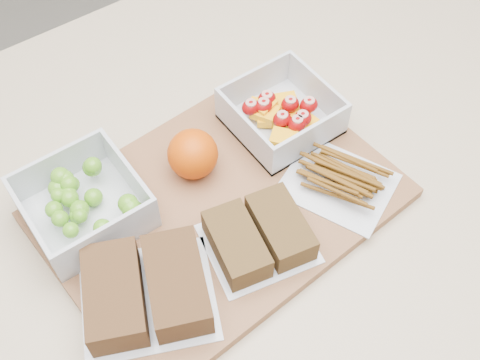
{
  "coord_description": "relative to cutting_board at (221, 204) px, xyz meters",
  "views": [
    {
      "loc": [
        -0.24,
        -0.34,
        1.54
      ],
      "look_at": [
        0.01,
        0.02,
        0.93
      ],
      "focal_mm": 45.0,
      "sensor_mm": 36.0,
      "label": 1
    }
  ],
  "objects": [
    {
      "name": "orange",
      "position": [
        0.0,
        0.06,
        0.04
      ],
      "size": [
        0.06,
        0.06,
        0.06
      ],
      "primitive_type": "sphere",
      "color": "#DD4C05",
      "rests_on": "cutting_board"
    },
    {
      "name": "counter",
      "position": [
        0.02,
        -0.01,
        -0.46
      ],
      "size": [
        1.2,
        0.9,
        0.9
      ],
      "primitive_type": "cube",
      "color": "beige",
      "rests_on": "ground"
    },
    {
      "name": "cutting_board",
      "position": [
        0.0,
        0.0,
        0.0
      ],
      "size": [
        0.44,
        0.33,
        0.02
      ],
      "primitive_type": "cube",
      "rotation": [
        0.0,
        0.0,
        0.07
      ],
      "color": "brown",
      "rests_on": "counter"
    },
    {
      "name": "sandwich_bag_left",
      "position": [
        -0.14,
        -0.06,
        0.03
      ],
      "size": [
        0.19,
        0.18,
        0.05
      ],
      "color": "silver",
      "rests_on": "cutting_board"
    },
    {
      "name": "pretzel_bag",
      "position": [
        0.14,
        -0.07,
        0.02
      ],
      "size": [
        0.15,
        0.16,
        0.03
      ],
      "color": "silver",
      "rests_on": "cutting_board"
    },
    {
      "name": "sandwich_bag_center",
      "position": [
        0.0,
        -0.08,
        0.03
      ],
      "size": [
        0.14,
        0.13,
        0.04
      ],
      "color": "silver",
      "rests_on": "cutting_board"
    },
    {
      "name": "fruit_container",
      "position": [
        0.14,
        0.06,
        0.03
      ],
      "size": [
        0.13,
        0.13,
        0.05
      ],
      "color": "silver",
      "rests_on": "cutting_board"
    },
    {
      "name": "grape_container",
      "position": [
        -0.14,
        0.08,
        0.03
      ],
      "size": [
        0.13,
        0.13,
        0.06
      ],
      "color": "silver",
      "rests_on": "cutting_board"
    }
  ]
}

